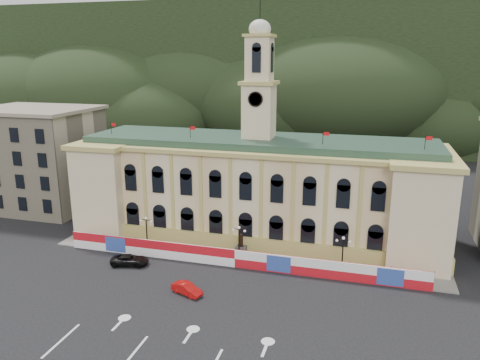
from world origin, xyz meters
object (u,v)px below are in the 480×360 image
(statue, at_px, (241,250))
(lamp_center, at_px, (239,240))
(red_sedan, at_px, (187,289))
(black_suv, at_px, (130,260))

(statue, distance_m, lamp_center, 2.14)
(statue, relative_size, lamp_center, 0.72)
(statue, height_order, lamp_center, lamp_center)
(statue, relative_size, red_sedan, 0.86)
(statue, xyz_separation_m, black_suv, (-14.01, -6.27, -0.48))
(statue, distance_m, black_suv, 15.36)
(red_sedan, bearing_deg, statue, 4.73)
(lamp_center, distance_m, red_sedan, 11.49)
(lamp_center, height_order, red_sedan, lamp_center)
(lamp_center, distance_m, black_suv, 15.15)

